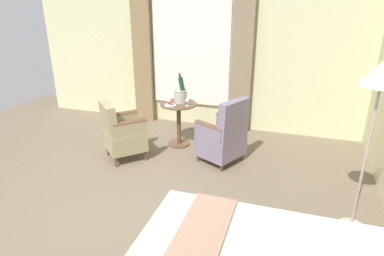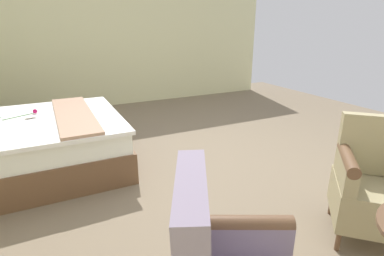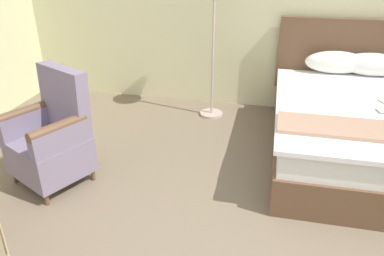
{
  "view_description": "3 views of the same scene",
  "coord_description": "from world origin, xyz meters",
  "views": [
    {
      "loc": [
        2.64,
        1.91,
        2.41
      ],
      "look_at": [
        -0.95,
        0.77,
        0.9
      ],
      "focal_mm": 32.0,
      "sensor_mm": 36.0,
      "label": 1
    },
    {
      "loc": [
        -2.73,
        1.55,
        1.55
      ],
      "look_at": [
        -0.75,
        0.57,
        0.79
      ],
      "focal_mm": 28.0,
      "sensor_mm": 36.0,
      "label": 2
    },
    {
      "loc": [
        -0.12,
        -1.57,
        1.93
      ],
      "look_at": [
        -0.66,
        0.88,
        0.68
      ],
      "focal_mm": 35.0,
      "sensor_mm": 36.0,
      "label": 3
    }
  ],
  "objects": [
    {
      "name": "wall_far_side",
      "position": [
        3.4,
        0.0,
        1.39
      ],
      "size": [
        0.12,
        6.25,
        2.79
      ],
      "color": "beige",
      "rests_on": "ground"
    },
    {
      "name": "ground_plane",
      "position": [
        0.0,
        0.0,
        0.0
      ],
      "size": [
        8.18,
        8.18,
        0.0
      ],
      "primitive_type": "plane",
      "color": "#766752"
    },
    {
      "name": "bed",
      "position": [
        0.77,
        1.97,
        0.33
      ],
      "size": [
        1.69,
        2.21,
        1.17
      ],
      "color": "brown",
      "rests_on": "ground"
    },
    {
      "name": "armchair_facing_bed",
      "position": [
        -1.56,
        -0.53,
        0.43
      ],
      "size": [
        0.77,
        0.76,
        0.91
      ],
      "color": "brown",
      "rests_on": "ground"
    }
  ]
}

